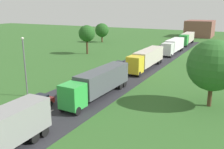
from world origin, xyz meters
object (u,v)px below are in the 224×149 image
truck_second (98,82)px  car_fifth (118,66)px  tree_oak (102,30)px  tree_pine (213,65)px  truck_fourth (173,46)px  tree_birch (87,34)px  car_third (36,102)px  lamppost_second (25,64)px  truck_third (147,58)px  truck_fifth (187,38)px  distant_building (200,29)px  car_fourth (81,82)px

truck_second → car_fifth: truck_second is taller
car_fifth → tree_oak: 40.42m
tree_pine → car_fifth: bearing=148.3°
truck_fourth → tree_birch: (-19.61, -10.73, 3.11)m
car_third → tree_pine: bearing=30.8°
tree_birch → car_fifth: bearing=-38.5°
truck_fourth → lamppost_second: (-9.13, -41.56, 2.36)m
car_third → lamppost_second: size_ratio=0.56×
truck_third → tree_birch: tree_birch is taller
truck_second → truck_fourth: 37.50m
truck_third → tree_birch: bearing=156.7°
lamppost_second → truck_fifth: bearing=81.7°
truck_third → lamppost_second: bearing=-111.5°
truck_second → truck_fifth: bearing=90.3°
truck_fourth → car_third: bearing=-95.9°
car_fifth → distant_building: (3.97, 66.99, 2.39)m
distant_building → car_fourth: bearing=-92.9°
truck_third → truck_second: bearing=-89.7°
truck_fifth → tree_pine: (13.85, -52.16, 2.97)m
truck_fourth → lamppost_second: size_ratio=1.63×
car_fifth → tree_birch: tree_birch is taller
truck_fifth → lamppost_second: lamppost_second is taller
tree_pine → tree_oak: bearing=132.7°
tree_oak → tree_pine: 60.54m
truck_fifth → tree_oak: bearing=-164.3°
truck_third → car_fifth: size_ratio=3.32×
truck_second → tree_oak: size_ratio=2.07×
truck_third → car_third: (-4.35, -25.42, -1.30)m
truck_second → car_third: 8.38m
car_third → tree_birch: bearing=113.9°
car_fourth → distant_building: distant_building is taller
car_third → car_fourth: (-0.25, 9.61, -0.05)m
car_fourth → tree_birch: size_ratio=0.56×
truck_fourth → truck_third: bearing=-90.8°
tree_oak → tree_pine: size_ratio=0.79×
car_fourth → tree_pine: tree_pine is taller
truck_fourth → car_fourth: size_ratio=3.17×
car_fifth → truck_third: bearing=36.7°
truck_second → car_fourth: bearing=150.8°
truck_fifth → car_fifth: size_ratio=3.05×
truck_second → tree_oak: tree_oak is taller
car_third → car_fourth: 9.62m
truck_third → car_fourth: size_ratio=3.44×
truck_fourth → car_fifth: size_ratio=3.06×
truck_fourth → car_third: (-4.62, -44.49, -1.29)m
truck_second → tree_birch: 33.23m
truck_second → car_fourth: truck_second is taller
truck_fifth → tree_birch: size_ratio=1.77×
truck_fifth → tree_birch: 35.03m
car_fifth → lamppost_second: lamppost_second is taller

